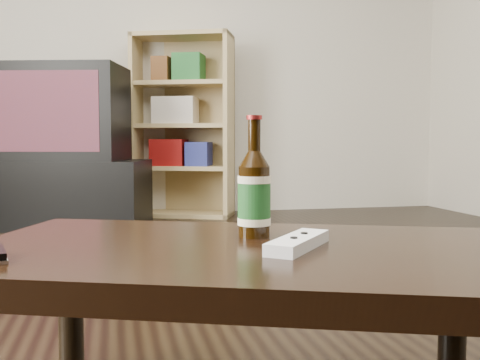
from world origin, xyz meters
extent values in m
cube|color=black|center=(0.00, 0.00, -0.01)|extent=(5.00, 6.00, 0.01)
cube|color=beige|center=(0.00, 3.01, 1.35)|extent=(5.00, 0.02, 2.70)
cube|color=black|center=(-0.61, 2.43, 0.23)|extent=(1.24, 0.85, 0.45)
cube|color=black|center=(-0.61, 2.43, 0.77)|extent=(0.95, 0.73, 0.63)
cube|color=#9B3108|center=(-0.68, 2.17, 0.77)|extent=(0.67, 0.19, 0.51)
cube|color=tan|center=(-0.07, 2.93, 0.70)|extent=(0.16, 0.33, 1.40)
cube|color=tan|center=(0.60, 2.67, 0.70)|extent=(0.16, 0.33, 1.40)
cube|color=tan|center=(0.27, 2.80, 1.38)|extent=(0.83, 0.60, 0.03)
cube|color=tan|center=(0.27, 2.80, 0.02)|extent=(0.83, 0.60, 0.03)
cube|color=tan|center=(0.33, 2.95, 0.70)|extent=(0.71, 0.31, 1.40)
cube|color=tan|center=(0.27, 2.80, 0.38)|extent=(0.75, 0.54, 0.03)
cube|color=tan|center=(0.27, 2.80, 0.70)|extent=(0.75, 0.54, 0.03)
cube|color=tan|center=(0.27, 2.80, 1.02)|extent=(0.75, 0.54, 0.03)
cube|color=maroon|center=(0.16, 2.82, 0.49)|extent=(0.32, 0.29, 0.20)
cube|color=navy|center=(0.38, 2.73, 0.48)|extent=(0.24, 0.26, 0.18)
cube|color=beige|center=(0.21, 2.80, 0.82)|extent=(0.38, 0.32, 0.20)
cube|color=#21652B|center=(0.31, 2.76, 1.14)|extent=(0.28, 0.28, 0.20)
cube|color=brown|center=(0.12, 2.84, 1.13)|extent=(0.20, 0.25, 0.18)
cube|color=black|center=(-0.04, -0.51, 0.36)|extent=(1.18, 0.93, 0.05)
cylinder|color=black|center=(-0.37, -0.13, 0.17)|extent=(0.08, 0.08, 0.33)
cylinder|color=black|center=(0.46, -0.45, 0.17)|extent=(0.08, 0.08, 0.33)
cylinder|color=black|center=(0.02, -0.42, 0.46)|extent=(0.08, 0.08, 0.14)
cylinder|color=#194D1C|center=(0.02, -0.42, 0.46)|extent=(0.09, 0.09, 0.09)
cylinder|color=beige|center=(0.02, -0.42, 0.50)|extent=(0.09, 0.09, 0.02)
cylinder|color=beige|center=(0.02, -0.42, 0.42)|extent=(0.09, 0.09, 0.02)
cone|color=black|center=(0.02, -0.42, 0.55)|extent=(0.08, 0.08, 0.03)
cylinder|color=black|center=(0.02, -0.42, 0.59)|extent=(0.03, 0.03, 0.06)
cylinder|color=maroon|center=(0.02, -0.42, 0.63)|extent=(0.04, 0.04, 0.01)
cube|color=silver|center=(0.07, -0.56, 0.40)|extent=(0.17, 0.19, 0.02)
cylinder|color=black|center=(0.09, -0.53, 0.41)|extent=(0.02, 0.02, 0.00)
cylinder|color=black|center=(0.06, -0.58, 0.41)|extent=(0.02, 0.02, 0.00)
camera|label=1|loc=(-0.26, -1.53, 0.58)|focal=42.00mm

